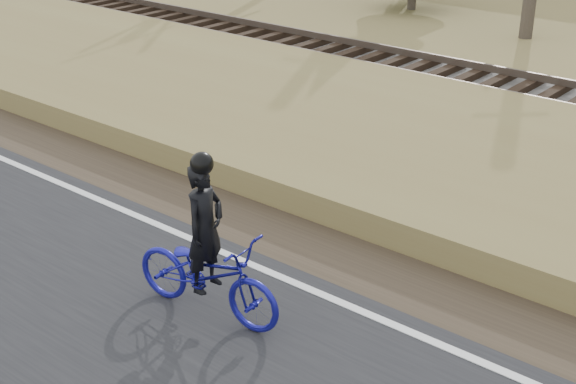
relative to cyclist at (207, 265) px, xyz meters
The scene contains 8 objects.
ground 1.98m from the cyclist, 149.03° to the left, with size 120.00×120.00×0.00m, color olive.
road 2.31m from the cyclist, 135.68° to the right, with size 120.00×6.00×0.06m, color black.
edge_line 2.06m from the cyclist, 144.01° to the left, with size 120.00×0.12×0.01m, color silver.
shoulder 2.76m from the cyclist, 126.39° to the left, with size 120.00×1.60×0.04m, color #473A2B.
embankment 5.41m from the cyclist, 107.11° to the left, with size 120.00×5.00×0.44m, color olive.
ballast 9.10m from the cyclist, 100.04° to the left, with size 120.00×3.00×0.45m, color slate.
railroad 9.09m from the cyclist, 100.04° to the left, with size 120.00×2.40×0.29m.
cyclist is the anchor object (origin of this frame).
Camera 1 is at (7.35, -6.48, 5.22)m, focal length 50.00 mm.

